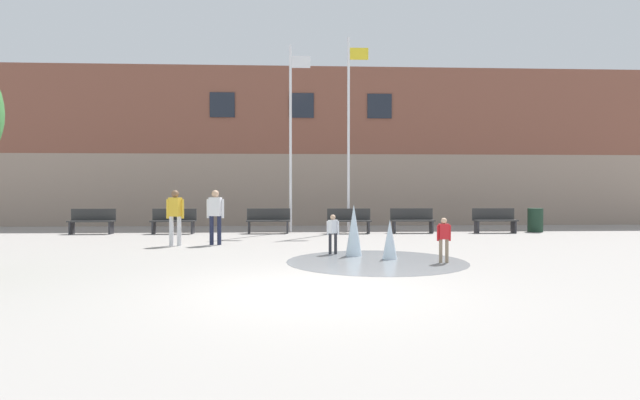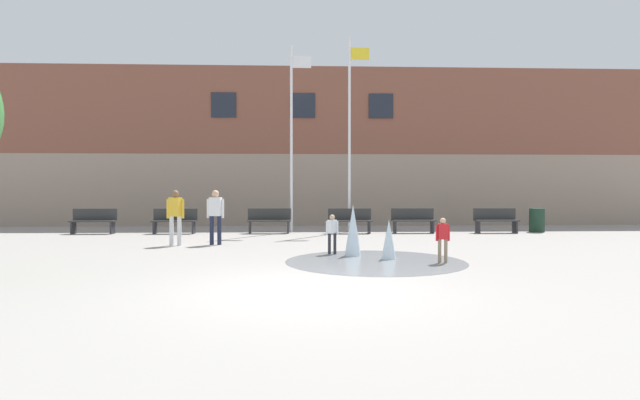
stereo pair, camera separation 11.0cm
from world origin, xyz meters
name	(u,v)px [view 2 (the right image)]	position (x,y,z in m)	size (l,w,h in m)	color
ground_plane	(308,291)	(0.00, 0.00, 0.00)	(100.00, 100.00, 0.00)	gray
library_building	(302,151)	(0.00, 17.47, 3.56)	(36.00, 6.05, 7.13)	gray
splash_fountain	(368,241)	(1.47, 3.71, 0.40)	(4.02, 4.02, 1.25)	gray
park_bench_far_left	(94,221)	(-7.64, 10.61, 0.48)	(1.60, 0.44, 0.91)	#28282D
park_bench_under_left_flagpole	(175,221)	(-4.71, 10.57, 0.48)	(1.60, 0.44, 0.91)	#28282D
park_bench_center	(269,220)	(-1.26, 10.59, 0.48)	(1.60, 0.44, 0.91)	#28282D
park_bench_under_right_flagpole	(350,220)	(1.71, 10.42, 0.48)	(1.60, 0.44, 0.91)	#28282D
park_bench_near_trashcan	(413,220)	(4.08, 10.49, 0.48)	(1.60, 0.44, 0.91)	#28282D
park_bench_far_right	(496,220)	(7.15, 10.40, 0.48)	(1.60, 0.44, 0.91)	#28282D
teen_by_trashcan	(175,213)	(-3.69, 6.58, 0.93)	(0.50, 0.32, 1.59)	silver
child_running	(332,231)	(0.67, 4.46, 0.58)	(0.31, 0.23, 0.99)	#28282D
adult_watching	(215,213)	(-2.58, 6.75, 0.93)	(0.50, 0.27, 1.59)	#1E233D
child_in_fountain	(443,237)	(2.98, 2.87, 0.58)	(0.31, 0.13, 0.99)	#89755B
flagpole_left	(292,133)	(-0.42, 11.07, 3.76)	(0.80, 0.10, 7.05)	silver
flagpole_right	(350,128)	(1.78, 11.07, 3.94)	(0.80, 0.10, 7.39)	silver
trash_can	(537,220)	(8.88, 10.75, 0.45)	(0.56, 0.56, 0.90)	#193323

